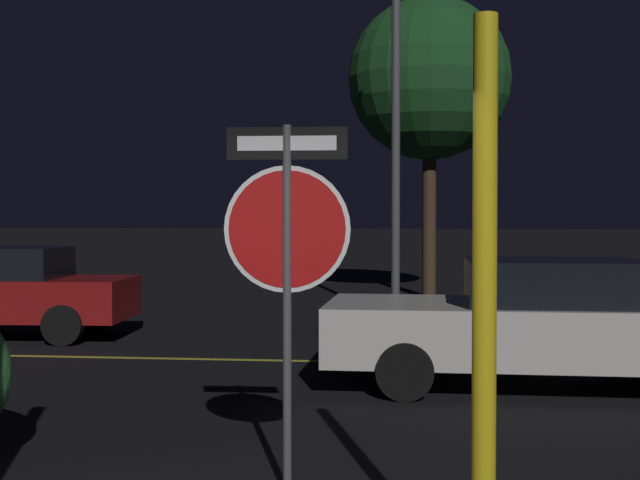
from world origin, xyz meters
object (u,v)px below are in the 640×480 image
object	(u,v)px
passing_car_3	(541,323)
yellow_pole_right	(484,313)
stop_sign	(287,234)
passing_car_2	(5,292)
tree_0	(430,79)
street_lamp	(396,82)

from	to	relation	value
passing_car_3	yellow_pole_right	bearing A→B (deg)	170.52
yellow_pole_right	passing_car_3	bearing A→B (deg)	79.53
stop_sign	passing_car_2	bearing A→B (deg)	125.33
stop_sign	passing_car_3	distance (m)	4.77
yellow_pole_right	passing_car_3	world-z (taller)	yellow_pole_right
stop_sign	passing_car_2	world-z (taller)	stop_sign
stop_sign	passing_car_3	bearing A→B (deg)	59.33
stop_sign	passing_car_3	size ratio (longest dim) A/B	0.52
yellow_pole_right	passing_car_2	size ratio (longest dim) A/B	0.70
yellow_pole_right	stop_sign	bearing A→B (deg)	126.13
tree_0	street_lamp	bearing A→B (deg)	-98.46
stop_sign	tree_0	xyz separation A→B (m)	(1.17, 14.87, 3.29)
passing_car_2	passing_car_3	xyz separation A→B (m)	(7.76, -3.22, 0.01)
passing_car_3	street_lamp	world-z (taller)	street_lamp
passing_car_3	tree_0	xyz separation A→B (m)	(-1.08, 10.80, 4.34)
stop_sign	street_lamp	size ratio (longest dim) A/B	0.35
stop_sign	passing_car_3	xyz separation A→B (m)	(2.25, 4.07, -1.06)
yellow_pole_right	tree_0	world-z (taller)	tree_0
passing_car_2	street_lamp	bearing A→B (deg)	-66.12
yellow_pole_right	passing_car_3	xyz separation A→B (m)	(1.06, 5.71, -0.71)
yellow_pole_right	street_lamp	bearing A→B (deg)	93.35
passing_car_3	street_lamp	size ratio (longest dim) A/B	0.68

